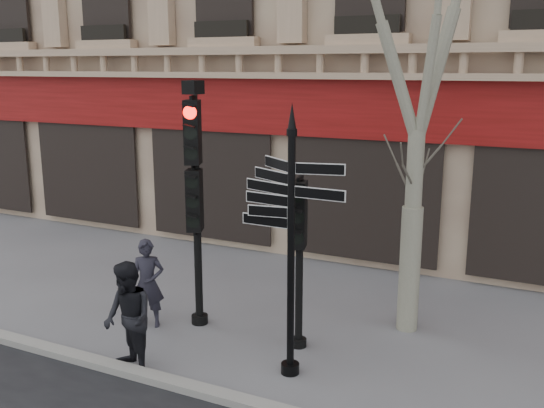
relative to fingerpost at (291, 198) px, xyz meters
The scene contains 7 objects.
ground 2.77m from the fingerpost, 152.04° to the left, with size 80.00×80.00×0.00m, color #5B5A5F.
kerb 2.92m from the fingerpost, 116.11° to the right, with size 80.00×0.25×0.12m, color gray.
fingerpost is the anchor object (origin of this frame).
traffic_signal_main 2.40m from the fingerpost, 156.85° to the left, with size 0.56×0.49×4.28m.
traffic_signal_secondary 1.19m from the fingerpost, 105.58° to the left, with size 0.54×0.44×2.77m.
pedestrian_a 3.55m from the fingerpost, behind, with size 0.58×0.38×1.58m, color black.
pedestrian_b 3.03m from the fingerpost, 155.15° to the right, with size 0.83×0.65×1.71m, color black.
Camera 1 is at (3.93, -7.88, 4.51)m, focal length 40.00 mm.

